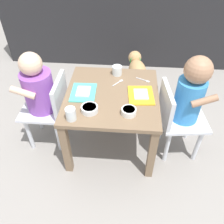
% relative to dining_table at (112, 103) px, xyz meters
% --- Properties ---
extents(ground_plane, '(7.00, 7.00, 0.00)m').
position_rel_dining_table_xyz_m(ground_plane, '(0.00, 0.00, -0.36)').
color(ground_plane, gray).
extents(kitchen_cabinet_back, '(2.37, 0.31, 0.90)m').
position_rel_dining_table_xyz_m(kitchen_cabinet_back, '(0.00, 1.22, 0.09)').
color(kitchen_cabinet_back, '#232326').
rests_on(kitchen_cabinet_back, ground).
extents(dining_table, '(0.57, 0.60, 0.43)m').
position_rel_dining_table_xyz_m(dining_table, '(0.00, 0.00, 0.00)').
color(dining_table, '#7A6047').
rests_on(dining_table, ground).
extents(seated_child_left, '(0.28, 0.28, 0.70)m').
position_rel_dining_table_xyz_m(seated_child_left, '(-0.45, -0.01, 0.07)').
color(seated_child_left, silver).
rests_on(seated_child_left, ground).
extents(seated_child_right, '(0.31, 0.31, 0.72)m').
position_rel_dining_table_xyz_m(seated_child_right, '(0.45, -0.03, 0.09)').
color(seated_child_right, silver).
rests_on(seated_child_right, ground).
extents(dog, '(0.20, 0.41, 0.32)m').
position_rel_dining_table_xyz_m(dog, '(0.17, 0.64, -0.15)').
color(dog, tan).
rests_on(dog, ground).
extents(food_tray_left, '(0.16, 0.19, 0.02)m').
position_rel_dining_table_xyz_m(food_tray_left, '(-0.18, -0.01, 0.08)').
color(food_tray_left, '#4CC6BC').
rests_on(food_tray_left, dining_table).
extents(food_tray_right, '(0.17, 0.20, 0.02)m').
position_rel_dining_table_xyz_m(food_tray_right, '(0.18, -0.01, 0.08)').
color(food_tray_right, gold).
rests_on(food_tray_right, dining_table).
extents(water_cup_left, '(0.07, 0.07, 0.06)m').
position_rel_dining_table_xyz_m(water_cup_left, '(0.02, 0.22, 0.10)').
color(water_cup_left, white).
rests_on(water_cup_left, dining_table).
extents(water_cup_right, '(0.06, 0.06, 0.07)m').
position_rel_dining_table_xyz_m(water_cup_right, '(-0.20, -0.24, 0.10)').
color(water_cup_right, white).
rests_on(water_cup_right, dining_table).
extents(cereal_bowl_left_side, '(0.08, 0.08, 0.04)m').
position_rel_dining_table_xyz_m(cereal_bowl_left_side, '(0.11, -0.18, 0.09)').
color(cereal_bowl_left_side, white).
rests_on(cereal_bowl_left_side, dining_table).
extents(veggie_bowl_far, '(0.10, 0.10, 0.03)m').
position_rel_dining_table_xyz_m(veggie_bowl_far, '(-0.11, -0.17, 0.09)').
color(veggie_bowl_far, white).
rests_on(veggie_bowl_far, dining_table).
extents(spoon_by_left_tray, '(0.10, 0.06, 0.01)m').
position_rel_dining_table_xyz_m(spoon_by_left_tray, '(0.20, 0.16, 0.07)').
color(spoon_by_left_tray, silver).
rests_on(spoon_by_left_tray, dining_table).
extents(spoon_by_right_tray, '(0.07, 0.09, 0.01)m').
position_rel_dining_table_xyz_m(spoon_by_right_tray, '(0.03, 0.12, 0.07)').
color(spoon_by_right_tray, silver).
rests_on(spoon_by_right_tray, dining_table).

